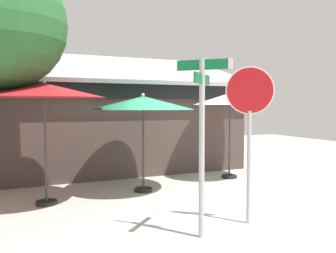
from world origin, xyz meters
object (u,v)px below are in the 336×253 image
street_sign_post (202,129)px  patio_umbrella_crimson_left (44,91)px  patio_umbrella_ivory_right (230,100)px  stop_sign (250,113)px  patio_umbrella_forest_green_center (143,104)px

street_sign_post → patio_umbrella_crimson_left: size_ratio=1.07×
patio_umbrella_ivory_right → stop_sign: bearing=-119.0°
patio_umbrella_forest_green_center → patio_umbrella_ivory_right: (2.85, 0.52, 0.12)m
stop_sign → patio_umbrella_crimson_left: size_ratio=1.06×
patio_umbrella_forest_green_center → street_sign_post: bearing=-93.2°
patio_umbrella_crimson_left → patio_umbrella_forest_green_center: bearing=6.4°
stop_sign → patio_umbrella_ivory_right: size_ratio=1.10×
street_sign_post → patio_umbrella_crimson_left: 3.71m
street_sign_post → stop_sign: size_ratio=1.02×
patio_umbrella_crimson_left → patio_umbrella_forest_green_center: (2.29, 0.26, -0.25)m
street_sign_post → patio_umbrella_ivory_right: size_ratio=1.12×
stop_sign → patio_umbrella_crimson_left: (-3.21, 2.73, 0.43)m
patio_umbrella_crimson_left → patio_umbrella_ivory_right: bearing=8.6°
street_sign_post → patio_umbrella_forest_green_center: 3.27m
patio_umbrella_ivory_right → patio_umbrella_crimson_left: bearing=-171.4°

